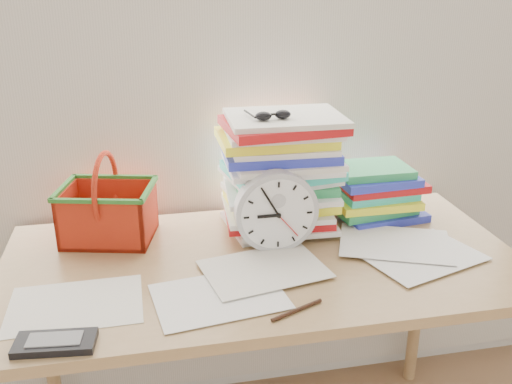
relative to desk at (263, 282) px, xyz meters
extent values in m
cube|color=silver|center=(0.00, 0.40, 0.67)|extent=(4.00, 0.04, 2.70)
cube|color=silver|center=(0.00, 0.38, 0.62)|extent=(2.40, 0.01, 2.50)
cube|color=#987447|center=(0.00, 0.00, 0.06)|extent=(1.40, 0.70, 0.03)
cylinder|color=#987447|center=(-0.65, 0.30, -0.32)|extent=(0.04, 0.04, 0.72)
cylinder|color=#987447|center=(0.65, 0.30, -0.32)|extent=(0.04, 0.04, 0.72)
cylinder|color=#B7B8BC|center=(0.05, 0.05, 0.19)|extent=(0.23, 0.05, 0.23)
cylinder|color=black|center=(0.02, -0.27, 0.08)|extent=(0.14, 0.07, 0.01)
cube|color=black|center=(-0.51, -0.29, 0.08)|extent=(0.17, 0.09, 0.02)
camera|label=1|loc=(-0.29, -1.34, 0.82)|focal=40.00mm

